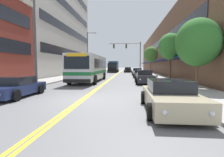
{
  "coord_description": "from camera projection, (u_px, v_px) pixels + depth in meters",
  "views": [
    {
      "loc": [
        2.56,
        -9.58,
        1.92
      ],
      "look_at": [
        0.15,
        16.19,
        -0.01
      ],
      "focal_mm": 28.0,
      "sensor_mm": 36.0,
      "label": 1
    }
  ],
  "objects": [
    {
      "name": "ground_plane",
      "position": [
        119.0,
        73.0,
        46.63
      ],
      "size": [
        240.0,
        240.0,
        0.0
      ],
      "primitive_type": "plane",
      "color": "slate"
    },
    {
      "name": "sidewalk_left",
      "position": [
        92.0,
        72.0,
        47.3
      ],
      "size": [
        3.58,
        106.0,
        0.13
      ],
      "color": "#9E9B96",
      "rests_on": "ground_plane"
    },
    {
      "name": "sidewalk_right",
      "position": [
        146.0,
        73.0,
        45.95
      ],
      "size": [
        3.58,
        106.0,
        0.13
      ],
      "color": "#9E9B96",
      "rests_on": "ground_plane"
    },
    {
      "name": "centre_line",
      "position": [
        119.0,
        73.0,
        46.63
      ],
      "size": [
        0.34,
        106.0,
        0.01
      ],
      "color": "yellow",
      "rests_on": "ground_plane"
    },
    {
      "name": "office_tower_left",
      "position": [
        44.0,
        1.0,
        36.73
      ],
      "size": [
        12.08,
        29.33,
        31.16
      ],
      "color": "#BCB7AD",
      "rests_on": "ground_plane"
    },
    {
      "name": "storefront_row_right",
      "position": [
        170.0,
        52.0,
        44.99
      ],
      "size": [
        9.1,
        68.0,
        10.96
      ],
      "color": "brown",
      "rests_on": "ground_plane"
    },
    {
      "name": "city_bus",
      "position": [
        90.0,
        67.0,
        21.13
      ],
      "size": [
        2.95,
        10.86,
        3.06
      ],
      "color": "silver",
      "rests_on": "ground_plane"
    },
    {
      "name": "car_navy_parked_left_near",
      "position": [
        15.0,
        87.0,
        10.72
      ],
      "size": [
        2.21,
        4.41,
        1.24
      ],
      "color": "#19234C",
      "rests_on": "ground_plane"
    },
    {
      "name": "car_red_parked_left_mid",
      "position": [
        93.0,
        72.0,
        33.94
      ],
      "size": [
        2.01,
        4.87,
        1.25
      ],
      "color": "maroon",
      "rests_on": "ground_plane"
    },
    {
      "name": "car_silver_parked_left_far",
      "position": [
        99.0,
        71.0,
        41.42
      ],
      "size": [
        1.99,
        4.23,
        1.32
      ],
      "color": "#B7B7BC",
      "rests_on": "ground_plane"
    },
    {
      "name": "car_beige_parked_right_foreground",
      "position": [
        170.0,
        97.0,
        7.38
      ],
      "size": [
        2.17,
        4.62,
        1.31
      ],
      "color": "#BCAD89",
      "rests_on": "ground_plane"
    },
    {
      "name": "car_charcoal_parked_right_mid",
      "position": [
        144.0,
        77.0,
        18.77
      ],
      "size": [
        1.97,
        4.5,
        1.43
      ],
      "color": "#232328",
      "rests_on": "ground_plane"
    },
    {
      "name": "car_white_parked_right_far",
      "position": [
        137.0,
        72.0,
        35.09
      ],
      "size": [
        2.15,
        4.53,
        1.41
      ],
      "color": "white",
      "rests_on": "ground_plane"
    },
    {
      "name": "car_dark_grey_parked_right_end",
      "position": [
        140.0,
        74.0,
        27.7
      ],
      "size": [
        2.05,
        4.65,
        1.21
      ],
      "color": "#38383D",
      "rests_on": "ground_plane"
    },
    {
      "name": "car_black_moving_lead",
      "position": [
        128.0,
        70.0,
        49.22
      ],
      "size": [
        2.16,
        4.83,
        1.44
      ],
      "color": "black",
      "rests_on": "ground_plane"
    },
    {
      "name": "box_truck",
      "position": [
        113.0,
        67.0,
        49.27
      ],
      "size": [
        2.75,
        7.4,
        3.11
      ],
      "color": "black",
      "rests_on": "ground_plane"
    },
    {
      "name": "traffic_signal_mast",
      "position": [
        130.0,
        51.0,
        39.09
      ],
      "size": [
        7.05,
        0.38,
        7.19
      ],
      "color": "#47474C",
      "rests_on": "ground_plane"
    },
    {
      "name": "street_lamp_left_near",
      "position": [
        38.0,
        24.0,
        14.64
      ],
      "size": [
        2.36,
        0.28,
        9.24
      ],
      "color": "#47474C",
      "rests_on": "ground_plane"
    },
    {
      "name": "street_lamp_left_far",
      "position": [
        89.0,
        50.0,
        33.65
      ],
      "size": [
        2.06,
        0.28,
        8.29
      ],
      "color": "#47474C",
      "rests_on": "ground_plane"
    },
    {
      "name": "street_tree_right_near",
      "position": [
        198.0,
        42.0,
        13.33
      ],
      "size": [
        3.32,
        3.32,
        5.37
      ],
      "color": "brown",
      "rests_on": "sidewalk_right"
    },
    {
      "name": "street_tree_right_mid",
      "position": [
        171.0,
        47.0,
        22.52
      ],
      "size": [
        3.08,
        3.08,
        5.94
      ],
      "color": "brown",
      "rests_on": "sidewalk_right"
    },
    {
      "name": "street_tree_right_far",
      "position": [
        151.0,
        54.0,
        31.53
      ],
      "size": [
        2.49,
        2.49,
        5.18
      ],
      "color": "brown",
      "rests_on": "sidewalk_right"
    },
    {
      "name": "fire_hydrant",
      "position": [
        157.0,
        77.0,
        20.94
      ],
      "size": [
        0.3,
        0.22,
        0.75
      ],
      "color": "#B7B7BC",
      "rests_on": "sidewalk_right"
    }
  ]
}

